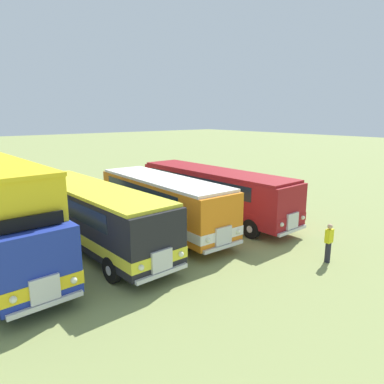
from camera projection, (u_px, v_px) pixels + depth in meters
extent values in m
plane|color=#8C9956|center=(5.00, 271.00, 14.36)|extent=(200.00, 200.00, 0.00)
cube|color=yellow|center=(0.00, 244.00, 14.38)|extent=(2.99, 10.35, 0.44)
cube|color=#19232D|center=(40.00, 250.00, 10.42)|extent=(2.20, 0.20, 0.90)
cube|color=silver|center=(45.00, 289.00, 10.61)|extent=(0.90, 0.16, 0.80)
cube|color=silver|center=(47.00, 305.00, 10.70)|extent=(2.30, 0.24, 0.16)
sphere|color=#EAEACC|center=(74.00, 280.00, 11.19)|extent=(0.22, 0.22, 0.22)
sphere|color=#EAEACC|center=(13.00, 300.00, 10.02)|extent=(0.22, 0.22, 0.22)
cube|color=black|center=(32.00, 222.00, 10.62)|extent=(1.90, 0.20, 0.40)
cylinder|color=black|center=(63.00, 277.00, 12.69)|extent=(0.33, 1.05, 1.04)
cylinder|color=silver|center=(67.00, 276.00, 12.79)|extent=(0.04, 0.36, 0.36)
cylinder|color=black|center=(10.00, 231.00, 17.66)|extent=(0.33, 1.05, 1.04)
cylinder|color=silver|center=(13.00, 231.00, 17.76)|extent=(0.04, 0.36, 0.36)
cube|color=black|center=(91.00, 213.00, 16.66)|extent=(2.98, 11.17, 2.30)
cube|color=yellow|center=(92.00, 225.00, 16.79)|extent=(3.02, 11.21, 0.44)
cube|color=#19232D|center=(87.00, 199.00, 16.82)|extent=(2.91, 8.77, 0.76)
cube|color=#19232D|center=(159.00, 227.00, 12.51)|extent=(2.20, 0.20, 0.90)
cube|color=silver|center=(162.00, 261.00, 12.71)|extent=(0.90, 0.16, 0.80)
cube|color=silver|center=(163.00, 274.00, 12.79)|extent=(2.30, 0.24, 0.16)
sphere|color=#EAEACC|center=(181.00, 254.00, 13.28)|extent=(0.22, 0.22, 0.22)
sphere|color=#EAEACC|center=(141.00, 268.00, 12.12)|extent=(0.22, 0.22, 0.22)
cube|color=yellow|center=(90.00, 188.00, 16.39)|extent=(2.93, 10.77, 0.14)
cylinder|color=black|center=(161.00, 254.00, 14.78)|extent=(0.33, 1.05, 1.04)
cylinder|color=silver|center=(163.00, 253.00, 14.88)|extent=(0.04, 0.36, 0.36)
cylinder|color=black|center=(112.00, 270.00, 13.29)|extent=(0.33, 1.05, 1.04)
cylinder|color=silver|center=(108.00, 271.00, 13.20)|extent=(0.04, 0.36, 0.36)
cylinder|color=black|center=(82.00, 216.00, 20.38)|extent=(0.33, 1.05, 1.04)
cylinder|color=silver|center=(84.00, 215.00, 20.48)|extent=(0.04, 0.36, 0.36)
cylinder|color=black|center=(42.00, 224.00, 18.90)|extent=(0.33, 1.05, 1.04)
cylinder|color=silver|center=(39.00, 224.00, 18.80)|extent=(0.04, 0.36, 0.36)
cube|color=orange|center=(163.00, 201.00, 18.90)|extent=(2.71, 9.61, 2.30)
cube|color=white|center=(163.00, 212.00, 19.03)|extent=(2.75, 9.65, 0.44)
cube|color=#19232D|center=(159.00, 189.00, 19.07)|extent=(2.69, 7.21, 0.76)
cube|color=#19232D|center=(222.00, 208.00, 15.11)|extent=(2.20, 0.15, 0.90)
cube|color=silver|center=(223.00, 236.00, 15.30)|extent=(0.90, 0.14, 0.80)
cube|color=silver|center=(224.00, 247.00, 15.38)|extent=(2.30, 0.19, 0.16)
sphere|color=#EAEACC|center=(238.00, 232.00, 15.83)|extent=(0.22, 0.22, 0.22)
sphere|color=#EAEACC|center=(208.00, 240.00, 14.75)|extent=(0.22, 0.22, 0.22)
cube|color=white|center=(162.00, 179.00, 18.63)|extent=(2.66, 9.21, 0.14)
cylinder|color=black|center=(218.00, 233.00, 17.39)|extent=(0.30, 1.05, 1.04)
cylinder|color=silver|center=(220.00, 232.00, 17.48)|extent=(0.03, 0.36, 0.36)
cylinder|color=black|center=(180.00, 243.00, 16.01)|extent=(0.30, 1.05, 1.04)
cylinder|color=silver|center=(178.00, 244.00, 15.92)|extent=(0.03, 0.36, 0.36)
cylinder|color=black|center=(153.00, 208.00, 22.14)|extent=(0.30, 1.05, 1.04)
cylinder|color=silver|center=(155.00, 207.00, 22.23)|extent=(0.03, 0.36, 0.36)
cylinder|color=black|center=(119.00, 214.00, 20.76)|extent=(0.30, 1.05, 1.04)
cylinder|color=silver|center=(117.00, 214.00, 20.68)|extent=(0.03, 0.36, 0.36)
cube|color=maroon|center=(213.00, 191.00, 21.56)|extent=(2.77, 11.42, 2.30)
cube|color=maroon|center=(213.00, 200.00, 21.69)|extent=(2.81, 11.46, 0.44)
cube|color=#19232D|center=(209.00, 180.00, 21.72)|extent=(2.74, 9.02, 0.76)
cube|color=#19232D|center=(292.00, 196.00, 17.24)|extent=(2.20, 0.15, 0.90)
cube|color=silver|center=(292.00, 221.00, 17.43)|extent=(0.90, 0.14, 0.80)
cube|color=silver|center=(292.00, 231.00, 17.51)|extent=(2.30, 0.20, 0.16)
sphere|color=#EAEACC|center=(303.00, 218.00, 17.99)|extent=(0.22, 0.22, 0.22)
sphere|color=#EAEACC|center=(282.00, 225.00, 16.85)|extent=(0.22, 0.22, 0.22)
cube|color=maroon|center=(213.00, 171.00, 21.29)|extent=(2.72, 11.02, 0.14)
cylinder|color=black|center=(278.00, 220.00, 19.51)|extent=(0.30, 1.05, 1.04)
cylinder|color=silver|center=(280.00, 220.00, 19.60)|extent=(0.03, 0.36, 0.36)
cylinder|color=black|center=(251.00, 229.00, 18.05)|extent=(0.30, 1.05, 1.04)
cylinder|color=silver|center=(249.00, 229.00, 17.96)|extent=(0.03, 0.36, 0.36)
cylinder|color=black|center=(187.00, 196.00, 25.42)|extent=(0.30, 1.05, 1.04)
cylinder|color=silver|center=(189.00, 195.00, 25.52)|extent=(0.03, 0.36, 0.36)
cylinder|color=black|center=(161.00, 200.00, 23.97)|extent=(0.30, 1.05, 1.04)
cylinder|color=silver|center=(160.00, 201.00, 23.87)|extent=(0.03, 0.36, 0.36)
cylinder|color=#23232D|center=(328.00, 252.00, 15.15)|extent=(0.24, 0.24, 0.90)
cube|color=yellow|center=(329.00, 236.00, 14.99)|extent=(0.36, 0.22, 0.60)
sphere|color=tan|center=(330.00, 227.00, 14.90)|extent=(0.22, 0.22, 0.22)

